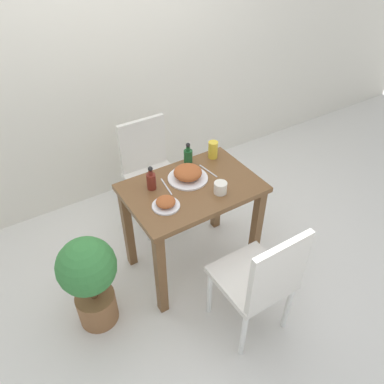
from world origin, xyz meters
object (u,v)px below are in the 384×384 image
potted_plant_left (89,277)px  condiment_bottle (151,180)px  side_plate (166,203)px  chair_far (150,168)px  sauce_bottle (188,156)px  drink_cup (220,188)px  chair_near (261,279)px  food_plate (188,174)px  juice_glass (213,150)px

potted_plant_left → condiment_bottle: bearing=19.9°
side_plate → potted_plant_left: 0.66m
chair_far → potted_plant_left: bearing=-137.5°
sauce_bottle → condiment_bottle: same height
drink_cup → chair_near: bearing=-98.0°
condiment_bottle → drink_cup: bearing=-38.0°
side_plate → chair_far: bearing=71.1°
food_plate → drink_cup: bearing=-67.4°
juice_glass → sauce_bottle: 0.20m
chair_near → side_plate: (-0.29, 0.61, 0.28)m
condiment_bottle → food_plate: bearing=-8.6°
food_plate → side_plate: (-0.27, -0.17, -0.01)m
condiment_bottle → chair_near: bearing=-71.2°
food_plate → drink_cup: size_ratio=3.20×
potted_plant_left → drink_cup: bearing=-4.6°
juice_glass → condiment_bottle: 0.56m
condiment_bottle → potted_plant_left: condiment_bottle is taller
chair_far → drink_cup: (0.11, -0.81, 0.29)m
potted_plant_left → side_plate: bearing=-0.8°
food_plate → potted_plant_left: 0.91m
chair_near → food_plate: bearing=-88.3°
potted_plant_left → food_plate: bearing=11.4°
juice_glass → side_plate: bearing=-151.7°
chair_near → side_plate: chair_near is taller
chair_near → sauce_bottle: size_ratio=5.21×
sauce_bottle → potted_plant_left: size_ratio=0.24×
drink_cup → juice_glass: size_ratio=0.67×
drink_cup → sauce_bottle: bearing=90.3°
juice_glass → potted_plant_left: size_ratio=0.18×
drink_cup → juice_glass: (0.20, 0.37, 0.02)m
drink_cup → condiment_bottle: condiment_bottle is taller
sauce_bottle → chair_far: bearing=104.3°
chair_far → side_plate: (-0.26, -0.75, 0.28)m
juice_glass → drink_cup: bearing=-118.0°
chair_far → side_plate: chair_far is taller
food_plate → side_plate: size_ratio=1.56×
side_plate → juice_glass: size_ratio=1.37×
side_plate → drink_cup: size_ratio=2.05×
food_plate → juice_glass: 0.32m
drink_cup → condiment_bottle: bearing=142.0°
food_plate → potted_plant_left: size_ratio=0.38×
chair_far → potted_plant_left: (-0.81, -0.74, -0.08)m
side_plate → juice_glass: juice_glass is taller
chair_far → potted_plant_left: 1.10m
chair_far → sauce_bottle: 0.54m
chair_near → sauce_bottle: (0.07, 0.93, 0.31)m
food_plate → sauce_bottle: sauce_bottle is taller
drink_cup → potted_plant_left: (-0.92, 0.07, -0.37)m
side_plate → juice_glass: (0.56, 0.30, 0.04)m
drink_cup → potted_plant_left: bearing=175.4°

